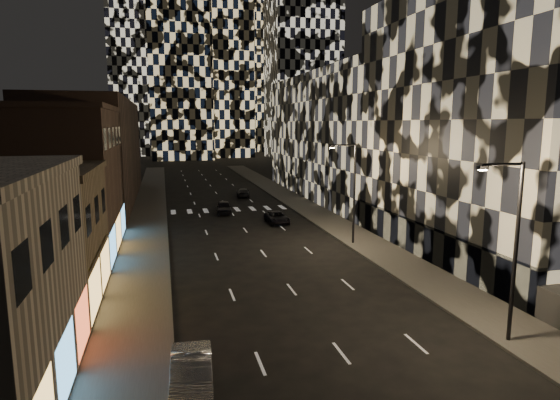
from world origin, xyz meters
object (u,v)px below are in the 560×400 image
streetlight_far (352,186)px  car_dark_oncoming (243,193)px  car_silver_parked (192,375)px  car_dark_rightlane (277,218)px  car_dark_midlane (224,207)px  streetlight_near (512,240)px

streetlight_far → car_dark_oncoming: bearing=99.2°
streetlight_far → car_silver_parked: streetlight_far is taller
streetlight_far → car_dark_rightlane: streetlight_far is taller
streetlight_far → car_dark_midlane: size_ratio=2.03×
car_dark_rightlane → streetlight_near: bearing=-82.5°
car_silver_parked → car_dark_rightlane: (11.20, 31.16, -0.15)m
streetlight_far → car_silver_parked: (-15.55, -20.65, -4.56)m
car_dark_oncoming → car_dark_rightlane: bearing=98.3°
car_dark_rightlane → streetlight_far: bearing=-68.1°
car_dark_oncoming → car_dark_midlane: bearing=77.0°
streetlight_near → car_silver_parked: bearing=-177.6°
streetlight_near → streetlight_far: (0.00, 20.00, 0.00)m
streetlight_near → car_silver_parked: 16.22m
car_dark_midlane → car_dark_oncoming: size_ratio=1.02×
car_silver_parked → car_dark_midlane: size_ratio=1.08×
streetlight_near → car_dark_rightlane: size_ratio=1.95×
streetlight_far → car_dark_midlane: 20.48m
streetlight_near → car_dark_midlane: streetlight_near is taller
car_dark_midlane → car_dark_rightlane: car_dark_midlane is taller
streetlight_near → car_dark_oncoming: bearing=95.6°
streetlight_near → streetlight_far: same height
car_dark_oncoming → car_silver_parked: bearing=84.9°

